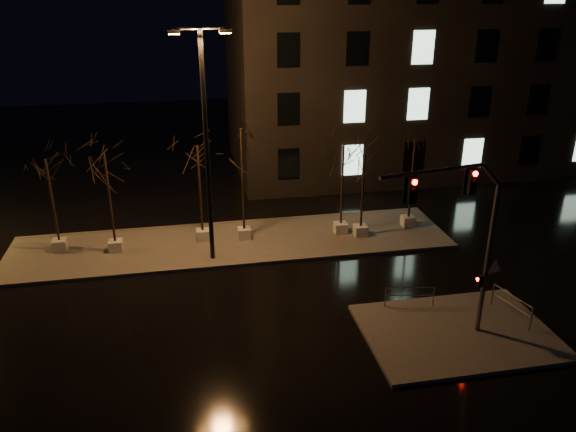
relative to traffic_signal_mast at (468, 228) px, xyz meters
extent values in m
plane|color=black|center=(-7.22, 3.78, -4.53)|extent=(90.00, 90.00, 0.00)
cube|color=#4F4D46|center=(-7.22, 9.78, -4.45)|extent=(22.00, 5.00, 0.15)
cube|color=#4F4D46|center=(0.28, 0.28, -4.45)|extent=(7.00, 5.00, 0.15)
cube|color=black|center=(6.78, 21.78, 2.97)|extent=(25.00, 12.00, 15.00)
cube|color=beige|center=(-15.63, 10.37, -4.10)|extent=(0.65, 0.65, 0.55)
cylinder|color=black|center=(-15.63, 10.37, -1.79)|extent=(0.11, 0.11, 4.08)
cube|color=beige|center=(-12.94, 9.74, -4.10)|extent=(0.65, 0.65, 0.55)
cylinder|color=black|center=(-12.94, 9.74, -1.63)|extent=(0.11, 0.11, 4.38)
cube|color=beige|center=(-8.70, 10.26, -4.10)|extent=(0.65, 0.65, 0.55)
cylinder|color=black|center=(-8.70, 10.26, -1.63)|extent=(0.11, 0.11, 4.39)
cube|color=beige|center=(-6.61, 10.05, -4.10)|extent=(0.65, 0.65, 0.55)
cylinder|color=black|center=(-6.61, 10.05, -1.24)|extent=(0.11, 0.11, 5.18)
cube|color=beige|center=(-1.59, 9.79, -4.10)|extent=(0.65, 0.65, 0.55)
cylinder|color=black|center=(-1.59, 9.79, -1.74)|extent=(0.11, 0.11, 4.18)
cube|color=beige|center=(-0.66, 9.26, -4.10)|extent=(0.65, 0.65, 0.55)
cylinder|color=black|center=(-0.66, 9.26, -1.91)|extent=(0.11, 0.11, 3.83)
cube|color=beige|center=(2.23, 9.98, -4.10)|extent=(0.65, 0.65, 0.55)
cylinder|color=black|center=(2.23, 9.98, -1.72)|extent=(0.11, 0.11, 4.21)
cylinder|color=#55575C|center=(1.06, 0.20, -1.48)|extent=(0.17, 0.17, 5.78)
cylinder|color=#55575C|center=(-1.63, -0.30, 2.22)|extent=(3.82, 0.84, 0.13)
cube|color=black|center=(-0.08, -0.01, 1.69)|extent=(0.32, 0.26, 0.87)
cube|color=black|center=(-2.35, -0.43, 1.69)|extent=(0.32, 0.26, 0.87)
cube|color=black|center=(0.85, 0.16, -2.25)|extent=(0.24, 0.21, 0.43)
cone|color=red|center=(1.36, 0.21, -1.77)|extent=(0.99, 0.21, 1.00)
sphere|color=#FF0C07|center=(1.06, 0.20, 1.98)|extent=(0.17, 0.17, 0.17)
cylinder|color=black|center=(-8.35, 8.11, 0.83)|extent=(0.21, 0.21, 10.40)
cylinder|color=black|center=(-8.35, 8.11, 6.03)|extent=(2.29, 0.15, 0.10)
cube|color=orange|center=(-9.39, 8.09, 5.87)|extent=(0.53, 0.30, 0.21)
cube|color=orange|center=(-7.31, 8.13, 5.87)|extent=(0.53, 0.30, 0.21)
cylinder|color=#55575C|center=(-1.79, 2.44, -3.98)|extent=(0.04, 0.04, 0.80)
cylinder|color=#55575C|center=(0.13, 2.11, -3.98)|extent=(0.04, 0.04, 0.80)
cylinder|color=#55575C|center=(-0.83, 2.28, -3.53)|extent=(1.93, 0.37, 0.04)
cylinder|color=#55575C|center=(-0.83, 2.28, -3.89)|extent=(1.93, 0.37, 0.04)
cylinder|color=#55575C|center=(2.97, -0.21, -3.93)|extent=(0.05, 0.05, 0.90)
cylinder|color=#55575C|center=(2.50, 1.73, -3.93)|extent=(0.05, 0.05, 0.90)
cylinder|color=#55575C|center=(2.74, 0.76, -3.43)|extent=(0.51, 1.95, 0.04)
cylinder|color=#55575C|center=(2.74, 0.76, -3.83)|extent=(0.51, 1.95, 0.04)
camera|label=1|loc=(-9.32, -16.06, 7.70)|focal=35.00mm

